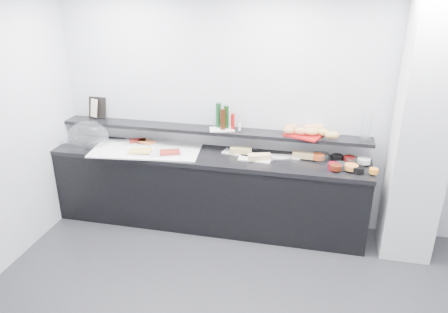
% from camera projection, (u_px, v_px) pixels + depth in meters
% --- Properties ---
extents(back_wall, '(5.00, 0.02, 2.70)m').
position_uv_depth(back_wall, '(274.00, 113.00, 4.90)').
color(back_wall, silver).
rests_on(back_wall, ground).
extents(column, '(0.50, 0.50, 2.70)m').
position_uv_depth(column, '(422.00, 133.00, 4.28)').
color(column, silver).
rests_on(column, ground).
extents(buffet_cabinet, '(3.60, 0.60, 0.85)m').
position_uv_depth(buffet_cabinet, '(208.00, 192.00, 5.13)').
color(buffet_cabinet, black).
rests_on(buffet_cabinet, ground).
extents(counter_top, '(3.62, 0.62, 0.05)m').
position_uv_depth(counter_top, '(207.00, 156.00, 4.96)').
color(counter_top, black).
rests_on(counter_top, buffet_cabinet).
extents(wall_shelf, '(3.60, 0.25, 0.04)m').
position_uv_depth(wall_shelf, '(211.00, 130.00, 5.02)').
color(wall_shelf, black).
rests_on(wall_shelf, back_wall).
extents(cloche_base, '(0.50, 0.39, 0.04)m').
position_uv_depth(cloche_base, '(79.00, 141.00, 5.28)').
color(cloche_base, silver).
rests_on(cloche_base, counter_top).
extents(cloche_dome, '(0.50, 0.34, 0.34)m').
position_uv_depth(cloche_dome, '(89.00, 135.00, 5.16)').
color(cloche_dome, white).
rests_on(cloche_dome, cloche_base).
extents(linen_runner, '(1.30, 0.73, 0.01)m').
position_uv_depth(linen_runner, '(146.00, 150.00, 5.06)').
color(linen_runner, white).
rests_on(linen_runner, counter_top).
extents(platter_meat_a, '(0.34, 0.25, 0.01)m').
position_uv_depth(platter_meat_a, '(136.00, 142.00, 5.24)').
color(platter_meat_a, silver).
rests_on(platter_meat_a, linen_runner).
extents(food_meat_a, '(0.22, 0.19, 0.02)m').
position_uv_depth(food_meat_a, '(138.00, 141.00, 5.24)').
color(food_meat_a, maroon).
rests_on(food_meat_a, platter_meat_a).
extents(platter_salmon, '(0.37, 0.29, 0.01)m').
position_uv_depth(platter_salmon, '(150.00, 143.00, 5.23)').
color(platter_salmon, white).
rests_on(platter_salmon, linen_runner).
extents(food_salmon, '(0.22, 0.18, 0.02)m').
position_uv_depth(food_salmon, '(146.00, 142.00, 5.20)').
color(food_salmon, orange).
rests_on(food_salmon, platter_salmon).
extents(platter_cheese, '(0.30, 0.26, 0.01)m').
position_uv_depth(platter_cheese, '(138.00, 152.00, 4.97)').
color(platter_cheese, white).
rests_on(platter_cheese, linen_runner).
extents(food_cheese, '(0.27, 0.21, 0.02)m').
position_uv_depth(food_cheese, '(141.00, 151.00, 4.94)').
color(food_cheese, '#FFD063').
rests_on(food_cheese, platter_cheese).
extents(platter_meat_b, '(0.38, 0.32, 0.01)m').
position_uv_depth(platter_meat_b, '(164.00, 152.00, 4.94)').
color(platter_meat_b, silver).
rests_on(platter_meat_b, linen_runner).
extents(food_meat_b, '(0.26, 0.21, 0.02)m').
position_uv_depth(food_meat_b, '(170.00, 152.00, 4.90)').
color(food_meat_b, maroon).
rests_on(food_meat_b, platter_meat_b).
extents(sandwich_plate_left, '(0.38, 0.22, 0.01)m').
position_uv_depth(sandwich_plate_left, '(238.00, 153.00, 4.97)').
color(sandwich_plate_left, silver).
rests_on(sandwich_plate_left, counter_top).
extents(sandwich_food_left, '(0.25, 0.13, 0.06)m').
position_uv_depth(sandwich_food_left, '(241.00, 150.00, 4.94)').
color(sandwich_food_left, tan).
rests_on(sandwich_food_left, sandwich_plate_left).
extents(tongs_left, '(0.16, 0.05, 0.01)m').
position_uv_depth(tongs_left, '(231.00, 152.00, 4.96)').
color(tongs_left, silver).
rests_on(tongs_left, sandwich_plate_left).
extents(sandwich_plate_mid, '(0.36, 0.17, 0.01)m').
position_uv_depth(sandwich_plate_mid, '(255.00, 159.00, 4.81)').
color(sandwich_plate_mid, white).
rests_on(sandwich_plate_mid, counter_top).
extents(sandwich_food_mid, '(0.26, 0.17, 0.06)m').
position_uv_depth(sandwich_food_mid, '(259.00, 157.00, 4.77)').
color(sandwich_food_mid, '#E6B878').
rests_on(sandwich_food_mid, sandwich_plate_mid).
extents(tongs_mid, '(0.16, 0.03, 0.01)m').
position_uv_depth(tongs_mid, '(266.00, 159.00, 4.77)').
color(tongs_mid, silver).
rests_on(tongs_mid, sandwich_plate_mid).
extents(sandwich_plate_right, '(0.33, 0.18, 0.01)m').
position_uv_depth(sandwich_plate_right, '(285.00, 157.00, 4.86)').
color(sandwich_plate_right, silver).
rests_on(sandwich_plate_right, counter_top).
extents(sandwich_food_right, '(0.24, 0.11, 0.06)m').
position_uv_depth(sandwich_food_right, '(303.00, 155.00, 4.81)').
color(sandwich_food_right, tan).
rests_on(sandwich_food_right, sandwich_plate_right).
extents(tongs_right, '(0.15, 0.06, 0.01)m').
position_uv_depth(tongs_right, '(292.00, 158.00, 4.79)').
color(tongs_right, silver).
rests_on(tongs_right, sandwich_plate_right).
extents(bowl_glass_fruit, '(0.21, 0.21, 0.07)m').
position_uv_depth(bowl_glass_fruit, '(321.00, 157.00, 4.79)').
color(bowl_glass_fruit, white).
rests_on(bowl_glass_fruit, counter_top).
extents(fill_glass_fruit, '(0.17, 0.17, 0.05)m').
position_uv_depth(fill_glass_fruit, '(318.00, 157.00, 4.77)').
color(fill_glass_fruit, '#D34C1C').
rests_on(fill_glass_fruit, bowl_glass_fruit).
extents(bowl_black_jam, '(0.16, 0.16, 0.07)m').
position_uv_depth(bowl_black_jam, '(337.00, 158.00, 4.76)').
color(bowl_black_jam, black).
rests_on(bowl_black_jam, counter_top).
extents(fill_black_jam, '(0.15, 0.15, 0.05)m').
position_uv_depth(fill_black_jam, '(349.00, 159.00, 4.71)').
color(fill_black_jam, '#5E0D0D').
rests_on(fill_black_jam, bowl_black_jam).
extents(bowl_glass_cream, '(0.22, 0.22, 0.07)m').
position_uv_depth(bowl_glass_cream, '(354.00, 162.00, 4.66)').
color(bowl_glass_cream, silver).
rests_on(bowl_glass_cream, counter_top).
extents(fill_glass_cream, '(0.15, 0.15, 0.05)m').
position_uv_depth(fill_glass_cream, '(364.00, 161.00, 4.66)').
color(fill_glass_cream, silver).
rests_on(fill_glass_cream, bowl_glass_cream).
extents(bowl_red_jam, '(0.14, 0.14, 0.07)m').
position_uv_depth(bowl_red_jam, '(334.00, 166.00, 4.55)').
color(bowl_red_jam, maroon).
rests_on(bowl_red_jam, counter_top).
extents(fill_red_jam, '(0.14, 0.14, 0.05)m').
position_uv_depth(fill_red_jam, '(336.00, 167.00, 4.51)').
color(fill_red_jam, '#591B0C').
rests_on(fill_red_jam, bowl_red_jam).
extents(bowl_glass_salmon, '(0.15, 0.15, 0.07)m').
position_uv_depth(bowl_glass_salmon, '(341.00, 166.00, 4.55)').
color(bowl_glass_salmon, silver).
rests_on(bowl_glass_salmon, counter_top).
extents(fill_glass_salmon, '(0.15, 0.15, 0.05)m').
position_uv_depth(fill_glass_salmon, '(351.00, 167.00, 4.51)').
color(fill_glass_salmon, orange).
rests_on(fill_glass_salmon, bowl_glass_salmon).
extents(bowl_black_fruit, '(0.14, 0.14, 0.07)m').
position_uv_depth(bowl_black_fruit, '(358.00, 170.00, 4.48)').
color(bowl_black_fruit, black).
rests_on(bowl_black_fruit, counter_top).
extents(fill_black_fruit, '(0.11, 0.11, 0.05)m').
position_uv_depth(fill_black_fruit, '(374.00, 171.00, 4.42)').
color(fill_black_fruit, orange).
rests_on(fill_black_fruit, bowl_black_fruit).
extents(framed_print, '(0.22, 0.07, 0.26)m').
position_uv_depth(framed_print, '(97.00, 108.00, 5.34)').
color(framed_print, black).
rests_on(framed_print, wall_shelf).
extents(print_art, '(0.17, 0.10, 0.22)m').
position_uv_depth(print_art, '(93.00, 108.00, 5.33)').
color(print_art, beige).
rests_on(print_art, framed_print).
extents(condiment_tray, '(0.31, 0.25, 0.01)m').
position_uv_depth(condiment_tray, '(222.00, 129.00, 4.97)').
color(condiment_tray, white).
rests_on(condiment_tray, wall_shelf).
extents(bottle_green_a, '(0.07, 0.07, 0.26)m').
position_uv_depth(bottle_green_a, '(226.00, 117.00, 4.95)').
color(bottle_green_a, black).
rests_on(bottle_green_a, condiment_tray).
extents(bottle_brown, '(0.07, 0.07, 0.24)m').
position_uv_depth(bottle_brown, '(223.00, 119.00, 4.91)').
color(bottle_brown, '#361709').
rests_on(bottle_brown, condiment_tray).
extents(bottle_green_b, '(0.07, 0.07, 0.28)m').
position_uv_depth(bottle_green_b, '(219.00, 115.00, 4.98)').
color(bottle_green_b, '#103C19').
rests_on(bottle_green_b, condiment_tray).
extents(bottle_hot, '(0.06, 0.06, 0.18)m').
position_uv_depth(bottle_hot, '(233.00, 121.00, 4.93)').
color(bottle_hot, '#AE0E0C').
rests_on(bottle_hot, condiment_tray).
extents(shaker_salt, '(0.04, 0.04, 0.07)m').
position_uv_depth(shaker_salt, '(240.00, 128.00, 4.90)').
color(shaker_salt, white).
rests_on(shaker_salt, condiment_tray).
extents(shaker_pepper, '(0.04, 0.04, 0.07)m').
position_uv_depth(shaker_pepper, '(240.00, 127.00, 4.93)').
color(shaker_pepper, white).
rests_on(shaker_pepper, condiment_tray).
extents(bread_tray, '(0.45, 0.38, 0.02)m').
position_uv_depth(bread_tray, '(303.00, 135.00, 4.78)').
color(bread_tray, '#A41112').
rests_on(bread_tray, wall_shelf).
extents(bread_roll_nw, '(0.15, 0.11, 0.08)m').
position_uv_depth(bread_roll_nw, '(292.00, 128.00, 4.86)').
color(bread_roll_nw, tan).
rests_on(bread_roll_nw, bread_tray).
extents(bread_roll_n, '(0.15, 0.10, 0.08)m').
position_uv_depth(bread_roll_n, '(309.00, 129.00, 4.83)').
color(bread_roll_n, '#D0824F').
rests_on(bread_roll_n, bread_tray).
extents(bread_roll_ne, '(0.17, 0.13, 0.08)m').
position_uv_depth(bread_roll_ne, '(318.00, 128.00, 4.83)').
color(bread_roll_ne, tan).
rests_on(bread_roll_ne, bread_tray).
extents(bread_roll_sw, '(0.12, 0.08, 0.08)m').
position_uv_depth(bread_roll_sw, '(289.00, 131.00, 4.76)').
color(bread_roll_sw, '#D88652').
rests_on(bread_roll_sw, bread_tray).
extents(bread_roll_s, '(0.14, 0.09, 0.08)m').
position_uv_depth(bread_roll_s, '(301.00, 131.00, 4.74)').
color(bread_roll_s, '#D28650').
rests_on(bread_roll_s, bread_tray).
extents(bread_roll_se, '(0.18, 0.14, 0.08)m').
position_uv_depth(bread_roll_se, '(332.00, 135.00, 4.63)').
color(bread_roll_se, tan).
rests_on(bread_roll_se, bread_tray).
extents(bread_roll_midw, '(0.17, 0.13, 0.08)m').
position_uv_depth(bread_roll_midw, '(312.00, 132.00, 4.73)').
color(bread_roll_midw, tan).
rests_on(bread_roll_midw, bread_tray).
extents(bread_roll_mide, '(0.13, 0.09, 0.08)m').
position_uv_depth(bread_roll_mide, '(324.00, 132.00, 4.71)').
color(bread_roll_mide, gold).
rests_on(bread_roll_mide, bread_tray).
extents(carafe, '(0.13, 0.13, 0.30)m').
position_uv_depth(carafe, '(366.00, 128.00, 4.58)').
color(carafe, silver).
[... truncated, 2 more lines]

